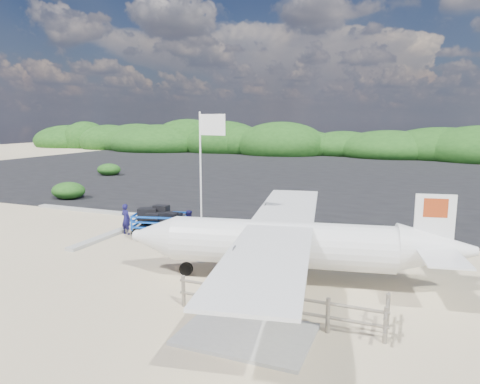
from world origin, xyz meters
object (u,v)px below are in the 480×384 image
(aircraft_small, at_px, (265,165))
(baggage_cart, at_px, (162,238))
(crew_b, at_px, (189,225))
(signboard, at_px, (197,255))
(crew_a, at_px, (126,219))
(aircraft_large, at_px, (455,184))
(flagpole, at_px, (202,261))

(aircraft_small, bearing_deg, baggage_cart, 58.87)
(crew_b, xyz_separation_m, aircraft_small, (-7.65, 34.30, -0.74))
(signboard, distance_m, crew_a, 5.27)
(crew_b, bearing_deg, crew_a, 2.88)
(aircraft_large, bearing_deg, aircraft_small, -33.25)
(crew_a, bearing_deg, baggage_cart, -166.21)
(aircraft_large, bearing_deg, baggage_cart, 48.89)
(aircraft_large, distance_m, aircraft_small, 23.05)
(crew_b, distance_m, aircraft_small, 35.15)
(flagpole, xyz_separation_m, aircraft_small, (-9.66, 36.86, 0.00))
(baggage_cart, distance_m, crew_a, 2.18)
(crew_a, distance_m, aircraft_small, 34.84)
(signboard, bearing_deg, aircraft_small, 92.32)
(signboard, height_order, aircraft_large, aircraft_large)
(signboard, bearing_deg, baggage_cart, 136.37)
(aircraft_small, bearing_deg, signboard, 62.77)
(flagpole, relative_size, crew_a, 3.85)
(signboard, bearing_deg, aircraft_large, 54.27)
(aircraft_small, bearing_deg, crew_a, 55.55)
(flagpole, bearing_deg, crew_a, 157.37)
(flagpole, relative_size, crew_b, 4.10)
(baggage_cart, distance_m, aircraft_small, 35.00)
(baggage_cart, bearing_deg, flagpole, -48.47)
(baggage_cart, bearing_deg, aircraft_large, 46.02)
(baggage_cart, distance_m, flagpole, 4.21)
(baggage_cart, bearing_deg, crew_a, 170.13)
(flagpole, bearing_deg, aircraft_small, 104.69)
(baggage_cart, relative_size, signboard, 1.66)
(signboard, xyz_separation_m, crew_a, (-4.94, 1.68, 0.79))
(crew_a, height_order, crew_b, crew_a)
(flagpole, xyz_separation_m, signboard, (-0.54, 0.61, 0.00))
(flagpole, distance_m, aircraft_small, 38.10)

